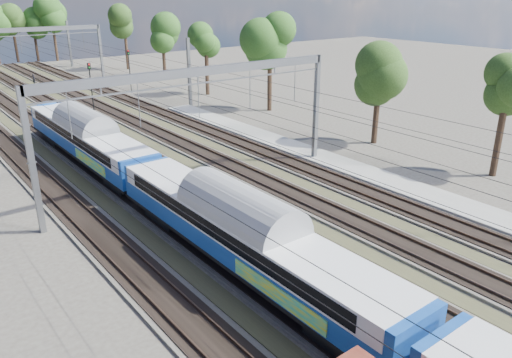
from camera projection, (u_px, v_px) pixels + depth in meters
track_bed at (120, 142)px, 48.37m from camera, size 21.00×130.00×0.34m
platform at (413, 190)px, 36.69m from camera, size 3.00×70.00×0.30m
catenary at (88, 67)px, 52.01m from camera, size 25.65×130.00×9.00m
tree_belt at (36, 25)px, 84.65m from camera, size 39.73×101.75×12.26m
emu_train at (246, 228)px, 25.17m from camera, size 3.16×66.87×4.63m
worker at (34, 79)px, 77.90m from camera, size 0.47×0.65×1.66m
signal_near at (91, 82)px, 58.93m from camera, size 0.39×0.35×5.98m
signal_far at (129, 65)px, 72.12m from camera, size 0.40×0.37×5.94m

